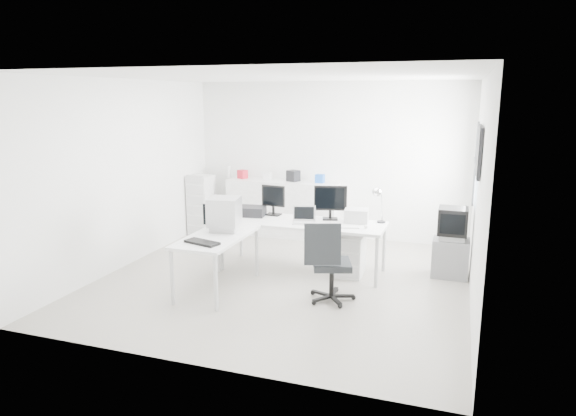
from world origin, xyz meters
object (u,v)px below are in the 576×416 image
(laptop, at_px, (304,216))
(drawer_pedestal, at_px, (350,254))
(crt_monitor, at_px, (224,214))
(crt_tv, at_px, (453,224))
(lcd_monitor_small, at_px, (273,200))
(laser_printer, at_px, (356,216))
(office_chair, at_px, (332,260))
(main_desk, at_px, (303,246))
(inkjet_printer, at_px, (252,211))
(tv_cabinet, at_px, (450,258))
(side_desk, at_px, (217,263))
(sideboard, at_px, (283,208))
(lcd_monitor_large, at_px, (330,203))
(filing_cabinet, at_px, (202,205))

(laptop, bearing_deg, drawer_pedestal, -1.90)
(crt_monitor, xyz_separation_m, crt_tv, (2.94, 1.28, -0.21))
(lcd_monitor_small, relative_size, laser_printer, 1.40)
(laptop, distance_m, office_chair, 1.13)
(main_desk, height_order, lcd_monitor_small, lcd_monitor_small)
(inkjet_printer, distance_m, laser_printer, 1.60)
(main_desk, relative_size, tv_cabinet, 4.36)
(side_desk, xyz_separation_m, sideboard, (-0.07, 2.86, 0.14))
(lcd_monitor_small, bearing_deg, crt_monitor, -99.39)
(main_desk, distance_m, lcd_monitor_small, 0.86)
(office_chair, xyz_separation_m, tv_cabinet, (1.40, 1.41, -0.25))
(side_desk, distance_m, crt_monitor, 0.66)
(drawer_pedestal, relative_size, sideboard, 0.29)
(side_desk, distance_m, lcd_monitor_small, 1.51)
(main_desk, bearing_deg, sideboard, 117.63)
(lcd_monitor_large, height_order, laser_printer, lcd_monitor_large)
(main_desk, height_order, filing_cabinet, filing_cabinet)
(tv_cabinet, xyz_separation_m, sideboard, (-3.01, 1.33, 0.24))
(laptop, bearing_deg, filing_cabinet, 133.68)
(main_desk, xyz_separation_m, inkjet_printer, (-0.85, 0.10, 0.45))
(laser_printer, bearing_deg, crt_tv, 2.03)
(drawer_pedestal, height_order, filing_cabinet, filing_cabinet)
(lcd_monitor_small, bearing_deg, laptop, -24.39)
(lcd_monitor_large, xyz_separation_m, crt_monitor, (-1.20, -1.10, -0.01))
(crt_tv, height_order, sideboard, sideboard)
(tv_cabinet, bearing_deg, inkjet_printer, -173.52)
(drawer_pedestal, height_order, lcd_monitor_large, lcd_monitor_large)
(inkjet_printer, bearing_deg, crt_tv, -1.41)
(laptop, bearing_deg, office_chair, -68.82)
(inkjet_printer, xyz_separation_m, lcd_monitor_large, (1.20, 0.15, 0.18))
(main_desk, xyz_separation_m, sideboard, (-0.92, 1.76, 0.14))
(crt_tv, bearing_deg, side_desk, -152.42)
(side_desk, height_order, tv_cabinet, side_desk)
(drawer_pedestal, relative_size, tv_cabinet, 1.09)
(lcd_monitor_small, distance_m, filing_cabinet, 2.24)
(lcd_monitor_large, distance_m, laser_printer, 0.43)
(laptop, bearing_deg, side_desk, -146.89)
(laser_printer, bearing_deg, sideboard, 130.25)
(drawer_pedestal, height_order, office_chair, office_chair)
(lcd_monitor_small, xyz_separation_m, sideboard, (-0.37, 1.51, -0.47))
(laptop, relative_size, tv_cabinet, 0.63)
(drawer_pedestal, xyz_separation_m, inkjet_printer, (-1.55, 0.05, 0.52))
(lcd_monitor_small, distance_m, tv_cabinet, 2.74)
(side_desk, bearing_deg, sideboard, 91.45)
(drawer_pedestal, height_order, crt_monitor, crt_monitor)
(inkjet_printer, height_order, lcd_monitor_large, lcd_monitor_large)
(inkjet_printer, xyz_separation_m, sideboard, (-0.07, 1.66, -0.31))
(office_chair, distance_m, sideboard, 3.17)
(sideboard, relative_size, filing_cabinet, 1.88)
(drawer_pedestal, distance_m, inkjet_printer, 1.64)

